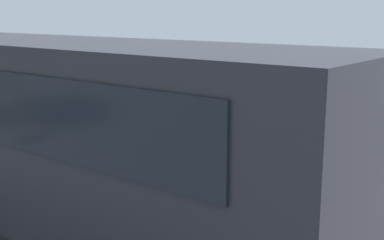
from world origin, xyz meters
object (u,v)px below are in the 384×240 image
(spectator_far_left, at_px, (188,147))
(spectator_centre, at_px, (103,126))
(stunt_motorcycle, at_px, (222,105))
(tour_bus, at_px, (40,134))
(parked_motorcycle_silver, at_px, (135,168))
(spectator_left, at_px, (152,134))

(spectator_far_left, xyz_separation_m, spectator_centre, (2.63, 0.13, 0.05))
(stunt_motorcycle, bearing_deg, spectator_centre, 83.95)
(tour_bus, distance_m, parked_motorcycle_silver, 2.57)
(tour_bus, xyz_separation_m, stunt_motorcycle, (1.44, -6.71, -0.58))
(spectator_far_left, relative_size, stunt_motorcycle, 0.86)
(tour_bus, xyz_separation_m, spectator_far_left, (-0.78, -2.88, -0.66))
(spectator_far_left, distance_m, spectator_left, 1.30)
(spectator_centre, relative_size, stunt_motorcycle, 0.91)
(spectator_far_left, bearing_deg, parked_motorcycle_silver, 31.55)
(spectator_left, xyz_separation_m, spectator_centre, (1.35, 0.32, 0.02))
(tour_bus, height_order, parked_motorcycle_silver, tour_bus)
(spectator_centre, distance_m, stunt_motorcycle, 3.98)
(spectator_centre, bearing_deg, parked_motorcycle_silver, 163.98)
(tour_bus, height_order, spectator_centre, tour_bus)
(spectator_far_left, xyz_separation_m, stunt_motorcycle, (2.21, -3.83, 0.07))
(spectator_left, xyz_separation_m, stunt_motorcycle, (0.93, -3.64, 0.04))
(spectator_far_left, xyz_separation_m, spectator_left, (1.29, -0.19, 0.03))
(tour_bus, bearing_deg, stunt_motorcycle, -77.91)
(tour_bus, xyz_separation_m, parked_motorcycle_silver, (0.20, -2.28, -1.16))
(spectator_centre, xyz_separation_m, parked_motorcycle_silver, (-1.65, 0.47, -0.56))
(parked_motorcycle_silver, height_order, stunt_motorcycle, stunt_motorcycle)
(spectator_far_left, height_order, parked_motorcycle_silver, spectator_far_left)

